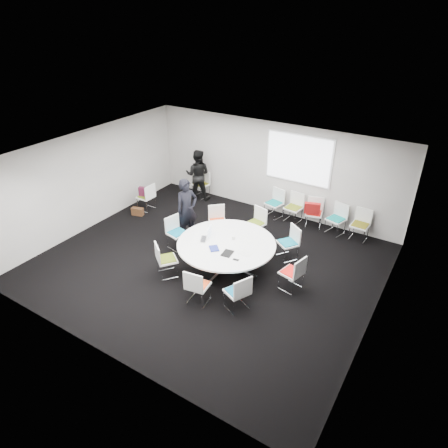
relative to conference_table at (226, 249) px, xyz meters
The scene contains 31 objects.
room_shell 0.93m from the conference_table, behind, with size 8.08×7.08×2.88m.
conference_table is the anchor object (origin of this frame).
projection_screen 3.66m from the conference_table, 84.72° to the left, with size 1.90×0.03×1.35m, color white.
chair_ring_a 1.71m from the conference_table, ahead, with size 0.54×0.55×0.88m.
chair_ring_b 1.65m from the conference_table, 48.05° to the left, with size 0.63×0.63×0.88m.
chair_ring_c 1.69m from the conference_table, 92.86° to the left, with size 0.56×0.55×0.88m.
chair_ring_d 1.60m from the conference_table, 130.44° to the left, with size 0.64×0.64×0.88m.
chair_ring_e 1.64m from the conference_table, behind, with size 0.54×0.55×0.88m.
chair_ring_f 1.48m from the conference_table, 136.81° to the right, with size 0.64×0.64×0.88m.
chair_ring_g 1.45m from the conference_table, 84.09° to the right, with size 0.52×0.51×0.88m.
chair_ring_h 1.54m from the conference_table, 49.50° to the right, with size 0.60×0.61×0.88m.
chair_back_a 3.10m from the conference_table, 93.59° to the left, with size 0.55×0.55×0.88m.
chair_back_b 3.15m from the conference_table, 82.36° to the left, with size 0.51×0.50×0.88m.
chair_back_c 3.30m from the conference_table, 71.26° to the left, with size 0.55×0.54×0.88m.
chair_back_d 3.55m from the conference_table, 60.89° to the left, with size 0.57×0.56×0.88m.
chair_back_e 3.93m from the conference_table, 52.49° to the left, with size 0.48×0.47×0.88m.
chair_spare_left 4.06m from the conference_table, 159.97° to the left, with size 0.45×0.47×0.88m.
chair_person_back 4.26m from the conference_table, 133.09° to the left, with size 0.55×0.54×0.88m.
person_main 1.85m from the conference_table, 157.50° to the left, with size 0.64×0.42×1.74m, color black.
person_back 4.14m from the conference_table, 134.69° to the left, with size 0.82×0.64×1.69m, color black.
laptop 0.57m from the conference_table, 164.97° to the right, with size 0.30×0.19×0.02m, color #333338.
laptop_lid 0.62m from the conference_table, behind, with size 0.30×0.02×0.22m, color silver.
notebook_black 0.50m from the conference_table, 55.81° to the right, with size 0.22×0.30×0.02m, color black.
tablet_folio 0.43m from the conference_table, 105.91° to the right, with size 0.26×0.20×0.03m, color navy.
papers_right 0.58m from the conference_table, 38.77° to the left, with size 0.30×0.21×0.00m, color silver.
papers_front 0.64m from the conference_table, 14.49° to the right, with size 0.30×0.21×0.00m, color silver.
cup 0.32m from the conference_table, 76.72° to the left, with size 0.08×0.08×0.09m, color white.
phone 0.77m from the conference_table, 41.92° to the right, with size 0.14×0.07×0.01m, color black.
maroon_bag 4.06m from the conference_table, 160.05° to the left, with size 0.40×0.14×0.28m, color #52162E.
brown_bag 3.95m from the conference_table, 166.02° to the left, with size 0.36×0.16×0.24m, color #462916.
red_jacket 3.08m from the conference_table, 69.84° to the left, with size 0.44×0.10×0.35m, color #9F1313.
Camera 1 is at (4.73, -6.87, 5.78)m, focal length 32.00 mm.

